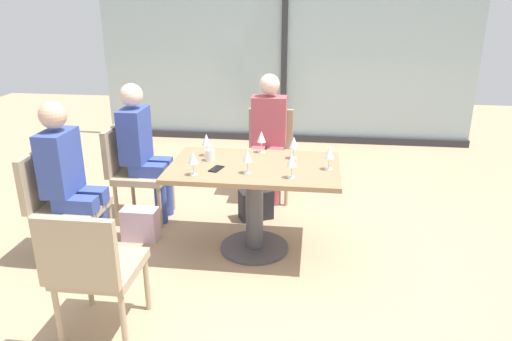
{
  "coord_description": "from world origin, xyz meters",
  "views": [
    {
      "loc": [
        0.45,
        -3.5,
        1.97
      ],
      "look_at": [
        0.0,
        0.1,
        0.65
      ],
      "focal_mm": 33.84,
      "sensor_mm": 36.0,
      "label": 1
    }
  ],
  "objects_px": {
    "dining_table_main": "(254,188)",
    "wine_glass_6": "(292,161)",
    "chair_near_window": "(269,148)",
    "chair_front_left": "(92,266)",
    "person_near_window": "(268,132)",
    "chair_far_left": "(133,167)",
    "wine_glass_2": "(261,137)",
    "handbag_0": "(140,224)",
    "handbag_1": "(256,204)",
    "person_side_end": "(69,175)",
    "cell_phone_on_table": "(216,169)",
    "wine_glass_4": "(330,153)",
    "person_far_left": "(142,146)",
    "wine_glass_5": "(206,140)",
    "wine_glass_1": "(294,143)",
    "chair_side_end": "(59,199)",
    "wine_glass_3": "(247,156)",
    "wine_glass_0": "(193,158)",
    "coffee_cup": "(210,155)"
  },
  "relations": [
    {
      "from": "dining_table_main",
      "to": "wine_glass_6",
      "type": "relative_size",
      "value": 7.11
    },
    {
      "from": "chair_near_window",
      "to": "chair_front_left",
      "type": "xyz_separation_m",
      "value": [
        -0.8,
        -2.4,
        0.0
      ]
    },
    {
      "from": "chair_near_window",
      "to": "person_near_window",
      "type": "relative_size",
      "value": 0.69
    },
    {
      "from": "chair_far_left",
      "to": "wine_glass_2",
      "type": "bearing_deg",
      "value": -6.6
    },
    {
      "from": "chair_far_left",
      "to": "wine_glass_6",
      "type": "distance_m",
      "value": 1.68
    },
    {
      "from": "handbag_0",
      "to": "handbag_1",
      "type": "bearing_deg",
      "value": 30.16
    },
    {
      "from": "dining_table_main",
      "to": "person_side_end",
      "type": "relative_size",
      "value": 1.04
    },
    {
      "from": "chair_near_window",
      "to": "person_near_window",
      "type": "bearing_deg",
      "value": -90.0
    },
    {
      "from": "cell_phone_on_table",
      "to": "handbag_0",
      "type": "relative_size",
      "value": 0.48
    },
    {
      "from": "person_side_end",
      "to": "wine_glass_4",
      "type": "relative_size",
      "value": 6.81
    },
    {
      "from": "wine_glass_4",
      "to": "wine_glass_6",
      "type": "distance_m",
      "value": 0.35
    },
    {
      "from": "chair_front_left",
      "to": "person_far_left",
      "type": "bearing_deg",
      "value": 99.49
    },
    {
      "from": "wine_glass_5",
      "to": "cell_phone_on_table",
      "type": "height_order",
      "value": "wine_glass_5"
    },
    {
      "from": "wine_glass_1",
      "to": "wine_glass_5",
      "type": "xyz_separation_m",
      "value": [
        -0.71,
        -0.01,
        0.0
      ]
    },
    {
      "from": "person_near_window",
      "to": "handbag_1",
      "type": "bearing_deg",
      "value": -96.61
    },
    {
      "from": "chair_side_end",
      "to": "wine_glass_1",
      "type": "relative_size",
      "value": 4.7
    },
    {
      "from": "chair_far_left",
      "to": "person_near_window",
      "type": "xyz_separation_m",
      "value": [
        1.18,
        0.62,
        0.2
      ]
    },
    {
      "from": "wine_glass_3",
      "to": "wine_glass_5",
      "type": "distance_m",
      "value": 0.54
    },
    {
      "from": "chair_near_window",
      "to": "person_far_left",
      "type": "relative_size",
      "value": 0.69
    },
    {
      "from": "wine_glass_4",
      "to": "handbag_0",
      "type": "height_order",
      "value": "wine_glass_4"
    },
    {
      "from": "wine_glass_0",
      "to": "wine_glass_4",
      "type": "height_order",
      "value": "same"
    },
    {
      "from": "wine_glass_2",
      "to": "handbag_1",
      "type": "height_order",
      "value": "wine_glass_2"
    },
    {
      "from": "person_near_window",
      "to": "coffee_cup",
      "type": "xyz_separation_m",
      "value": [
        -0.37,
        -1.02,
        0.08
      ]
    },
    {
      "from": "wine_glass_3",
      "to": "handbag_0",
      "type": "distance_m",
      "value": 1.22
    },
    {
      "from": "person_side_end",
      "to": "dining_table_main",
      "type": "bearing_deg",
      "value": 12.97
    },
    {
      "from": "person_far_left",
      "to": "wine_glass_1",
      "type": "distance_m",
      "value": 1.4
    },
    {
      "from": "chair_near_window",
      "to": "person_side_end",
      "type": "relative_size",
      "value": 0.69
    },
    {
      "from": "dining_table_main",
      "to": "chair_near_window",
      "type": "distance_m",
      "value": 1.2
    },
    {
      "from": "person_far_left",
      "to": "person_side_end",
      "type": "distance_m",
      "value": 0.84
    },
    {
      "from": "dining_table_main",
      "to": "chair_near_window",
      "type": "xyz_separation_m",
      "value": [
        0.0,
        1.2,
        -0.04
      ]
    },
    {
      "from": "chair_near_window",
      "to": "chair_front_left",
      "type": "height_order",
      "value": "same"
    },
    {
      "from": "dining_table_main",
      "to": "chair_side_end",
      "type": "distance_m",
      "value": 1.51
    },
    {
      "from": "wine_glass_1",
      "to": "handbag_0",
      "type": "height_order",
      "value": "wine_glass_1"
    },
    {
      "from": "chair_near_window",
      "to": "wine_glass_0",
      "type": "relative_size",
      "value": 4.7
    },
    {
      "from": "chair_far_left",
      "to": "person_side_end",
      "type": "xyz_separation_m",
      "value": [
        -0.18,
        -0.79,
        0.2
      ]
    },
    {
      "from": "person_side_end",
      "to": "handbag_0",
      "type": "distance_m",
      "value": 0.76
    },
    {
      "from": "person_side_end",
      "to": "wine_glass_1",
      "type": "distance_m",
      "value": 1.74
    },
    {
      "from": "wine_glass_6",
      "to": "coffee_cup",
      "type": "relative_size",
      "value": 2.06
    },
    {
      "from": "wine_glass_0",
      "to": "handbag_1",
      "type": "relative_size",
      "value": 0.62
    },
    {
      "from": "person_far_left",
      "to": "wine_glass_0",
      "type": "relative_size",
      "value": 6.81
    },
    {
      "from": "wine_glass_1",
      "to": "handbag_1",
      "type": "height_order",
      "value": "wine_glass_1"
    },
    {
      "from": "wine_glass_3",
      "to": "coffee_cup",
      "type": "relative_size",
      "value": 2.06
    },
    {
      "from": "person_far_left",
      "to": "chair_far_left",
      "type": "bearing_deg",
      "value": 180.0
    },
    {
      "from": "chair_side_end",
      "to": "person_far_left",
      "type": "distance_m",
      "value": 0.9
    },
    {
      "from": "wine_glass_4",
      "to": "handbag_0",
      "type": "relative_size",
      "value": 0.62
    },
    {
      "from": "chair_far_left",
      "to": "chair_front_left",
      "type": "distance_m",
      "value": 1.71
    },
    {
      "from": "wine_glass_0",
      "to": "wine_glass_2",
      "type": "bearing_deg",
      "value": 54.32
    },
    {
      "from": "chair_side_end",
      "to": "person_side_end",
      "type": "distance_m",
      "value": 0.23
    },
    {
      "from": "dining_table_main",
      "to": "coffee_cup",
      "type": "distance_m",
      "value": 0.44
    },
    {
      "from": "person_near_window",
      "to": "handbag_1",
      "type": "height_order",
      "value": "person_near_window"
    }
  ]
}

